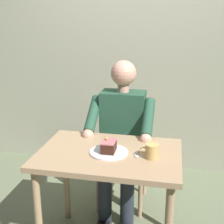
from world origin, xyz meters
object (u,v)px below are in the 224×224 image
(seated_person, at_px, (121,137))
(dessert_spoon, at_px, (137,154))
(coffee_cup, at_px, (152,151))
(cake_slice, at_px, (108,146))
(dining_table, at_px, (109,167))
(chair, at_px, (124,148))

(seated_person, height_order, dessert_spoon, seated_person)
(seated_person, xyz_separation_m, coffee_cup, (-0.29, 0.51, 0.13))
(cake_slice, bearing_deg, seated_person, -90.55)
(dining_table, bearing_deg, cake_slice, 71.19)
(seated_person, height_order, cake_slice, seated_person)
(seated_person, distance_m, dessert_spoon, 0.53)
(dining_table, relative_size, dessert_spoon, 6.70)
(coffee_cup, height_order, dessert_spoon, coffee_cup)
(seated_person, xyz_separation_m, cake_slice, (0.00, 0.49, 0.13))
(chair, xyz_separation_m, cake_slice, (0.00, 0.66, 0.30))
(cake_slice, relative_size, coffee_cup, 1.01)
(seated_person, relative_size, dessert_spoon, 9.14)
(dining_table, relative_size, coffee_cup, 7.95)
(coffee_cup, bearing_deg, cake_slice, -4.38)
(seated_person, bearing_deg, dining_table, 90.00)
(seated_person, height_order, coffee_cup, seated_person)
(chair, height_order, cake_slice, chair)
(dessert_spoon, bearing_deg, dining_table, -3.07)
(coffee_cup, relative_size, dessert_spoon, 0.84)
(dessert_spoon, bearing_deg, chair, -73.80)
(seated_person, bearing_deg, dessert_spoon, 111.41)
(dining_table, xyz_separation_m, cake_slice, (0.00, 0.01, 0.16))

